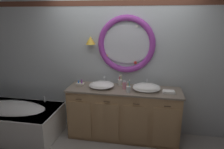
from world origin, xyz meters
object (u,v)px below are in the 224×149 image
(sink_basin_left, at_px, (102,85))
(sink_basin_right, at_px, (146,88))
(toiletry_basket, at_px, (80,84))
(toothbrush_holder_right, at_px, (128,89))
(folded_hand_towel, at_px, (169,92))
(bathtub, at_px, (12,118))
(toothbrush_holder_left, at_px, (120,82))
(soap_dispenser, at_px, (124,85))

(sink_basin_left, relative_size, sink_basin_right, 0.94)
(toiletry_basket, bearing_deg, sink_basin_right, -2.67)
(toothbrush_holder_right, bearing_deg, sink_basin_right, 23.40)
(sink_basin_right, xyz_separation_m, folded_hand_towel, (0.36, -0.04, -0.04))
(sink_basin_right, distance_m, toothbrush_holder_right, 0.31)
(sink_basin_left, xyz_separation_m, folded_hand_towel, (1.12, -0.04, -0.04))
(sink_basin_left, xyz_separation_m, toiletry_basket, (-0.41, 0.05, -0.03))
(bathtub, xyz_separation_m, folded_hand_towel, (2.73, 0.26, 0.61))
(toothbrush_holder_left, distance_m, toiletry_basket, 0.72)
(toothbrush_holder_right, xyz_separation_m, folded_hand_towel, (0.65, 0.09, -0.04))
(soap_dispenser, distance_m, folded_hand_towel, 0.73)
(sink_basin_left, distance_m, sink_basin_right, 0.76)
(bathtub, distance_m, toiletry_basket, 1.39)
(toothbrush_holder_right, xyz_separation_m, toiletry_basket, (-0.88, 0.18, -0.03))
(toothbrush_holder_right, height_order, toiletry_basket, toothbrush_holder_right)
(sink_basin_left, relative_size, folded_hand_towel, 2.19)
(bathtub, xyz_separation_m, sink_basin_right, (2.37, 0.29, 0.65))
(toothbrush_holder_left, height_order, toiletry_basket, toothbrush_holder_left)
(soap_dispenser, bearing_deg, sink_basin_right, -3.50)
(bathtub, bearing_deg, toiletry_basket, 16.16)
(sink_basin_right, distance_m, toothbrush_holder_left, 0.51)
(bathtub, xyz_separation_m, toothbrush_holder_right, (2.09, 0.17, 0.65))
(sink_basin_left, distance_m, folded_hand_towel, 1.12)
(folded_hand_towel, relative_size, toiletry_basket, 1.42)
(folded_hand_towel, bearing_deg, bathtub, -174.63)
(toothbrush_holder_right, bearing_deg, sink_basin_left, 165.41)
(toothbrush_holder_left, distance_m, folded_hand_towel, 0.86)
(sink_basin_right, bearing_deg, toothbrush_holder_left, 156.98)
(folded_hand_towel, bearing_deg, sink_basin_right, 174.12)
(folded_hand_towel, bearing_deg, toiletry_basket, 176.57)
(sink_basin_right, xyz_separation_m, soap_dispenser, (-0.37, 0.02, 0.01))
(toothbrush_holder_left, relative_size, soap_dispenser, 1.36)
(sink_basin_left, relative_size, toothbrush_holder_left, 2.08)
(sink_basin_left, height_order, toiletry_basket, toiletry_basket)
(sink_basin_left, relative_size, toothbrush_holder_right, 2.02)
(sink_basin_left, distance_m, toothbrush_holder_right, 0.49)
(soap_dispenser, bearing_deg, toothbrush_holder_left, 119.24)
(toothbrush_holder_left, bearing_deg, toiletry_basket, -168.32)
(folded_hand_towel, xyz_separation_m, toiletry_basket, (-1.53, 0.09, 0.01))
(bathtub, distance_m, soap_dispenser, 2.13)
(bathtub, height_order, sink_basin_right, sink_basin_right)
(sink_basin_right, relative_size, toothbrush_holder_right, 2.15)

